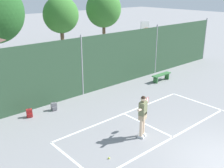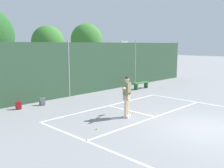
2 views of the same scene
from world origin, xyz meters
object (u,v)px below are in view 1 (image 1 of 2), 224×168
object	(u,v)px
basketball_hoop	(144,37)
backpack_red	(29,113)
backpack_grey	(54,107)
tennis_ball	(109,158)
tennis_player	(143,113)
courtside_bench	(161,76)

from	to	relation	value
basketball_hoop	backpack_red	world-z (taller)	basketball_hoop
basketball_hoop	backpack_grey	distance (m)	10.26
tennis_ball	backpack_grey	size ratio (longest dim) A/B	0.14
tennis_player	tennis_ball	world-z (taller)	tennis_player
tennis_ball	backpack_red	bearing A→B (deg)	97.40
tennis_player	tennis_ball	xyz separation A→B (m)	(-2.10, -0.30, -1.08)
tennis_player	courtside_bench	size ratio (longest dim) A/B	1.16
basketball_hoop	courtside_bench	bearing A→B (deg)	-118.83
backpack_grey	tennis_player	bearing A→B (deg)	-72.92
basketball_hoop	backpack_red	distance (m)	11.47
basketball_hoop	courtside_bench	xyz separation A→B (m)	(-1.86, -3.38, -1.95)
tennis_player	backpack_grey	distance (m)	5.08
backpack_grey	basketball_hoop	bearing A→B (deg)	15.67
courtside_bench	basketball_hoop	bearing A→B (deg)	61.17
basketball_hoop	backpack_grey	size ratio (longest dim) A/B	7.67
tennis_ball	courtside_bench	size ratio (longest dim) A/B	0.04
tennis_player	backpack_grey	world-z (taller)	tennis_player
basketball_hoop	backpack_red	bearing A→B (deg)	-166.57
basketball_hoop	courtside_bench	size ratio (longest dim) A/B	2.22
tennis_player	tennis_ball	distance (m)	2.37
tennis_ball	backpack_grey	bearing A→B (deg)	82.94
tennis_player	courtside_bench	world-z (taller)	tennis_player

